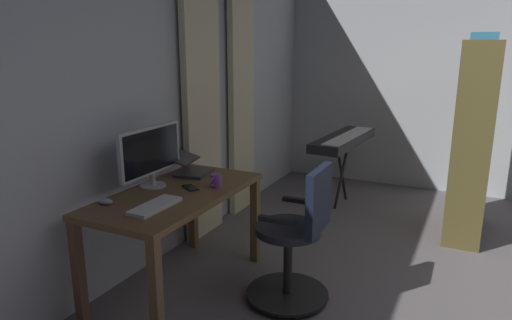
% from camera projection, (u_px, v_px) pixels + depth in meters
% --- Properties ---
extents(back_room_partition, '(5.87, 0.10, 2.80)m').
position_uv_depth(back_room_partition, '(143.00, 84.00, 3.43)').
color(back_room_partition, silver).
rests_on(back_room_partition, ground).
extents(curtain_left_panel, '(0.44, 0.06, 2.38)m').
position_uv_depth(curtain_left_panel, '(241.00, 95.00, 4.60)').
color(curtain_left_panel, beige).
rests_on(curtain_left_panel, ground).
extents(curtain_right_panel, '(0.51, 0.06, 2.38)m').
position_uv_depth(curtain_right_panel, '(202.00, 103.00, 3.97)').
color(curtain_right_panel, beige).
rests_on(curtain_right_panel, ground).
extents(desk, '(1.32, 0.66, 0.72)m').
position_uv_depth(desk, '(176.00, 205.00, 3.14)').
color(desk, brown).
rests_on(desk, ground).
extents(office_chair, '(0.56, 0.56, 0.95)m').
position_uv_depth(office_chair, '(297.00, 240.00, 3.02)').
color(office_chair, black).
rests_on(office_chair, ground).
extents(computer_monitor, '(0.62, 0.18, 0.42)m').
position_uv_depth(computer_monitor, '(151.00, 153.00, 3.17)').
color(computer_monitor, '#B7BCC1').
rests_on(computer_monitor, desk).
extents(computer_keyboard, '(0.37, 0.14, 0.02)m').
position_uv_depth(computer_keyboard, '(155.00, 206.00, 2.81)').
color(computer_keyboard, white).
rests_on(computer_keyboard, desk).
extents(laptop, '(0.35, 0.38, 0.16)m').
position_uv_depth(laptop, '(189.00, 167.00, 3.54)').
color(laptop, '#333338').
rests_on(laptop, desk).
extents(computer_mouse, '(0.06, 0.10, 0.04)m').
position_uv_depth(computer_mouse, '(106.00, 201.00, 2.87)').
color(computer_mouse, '#B7BCC1').
rests_on(computer_mouse, desk).
extents(cell_phone_face_up, '(0.13, 0.16, 0.01)m').
position_uv_depth(cell_phone_face_up, '(191.00, 188.00, 3.19)').
color(cell_phone_face_up, black).
rests_on(cell_phone_face_up, desk).
extents(mug_tea, '(0.12, 0.08, 0.09)m').
position_uv_depth(mug_tea, '(216.00, 181.00, 3.21)').
color(mug_tea, purple).
rests_on(mug_tea, desk).
extents(bookshelf, '(0.95, 0.30, 1.78)m').
position_uv_depth(bookshelf, '(467.00, 138.00, 4.12)').
color(bookshelf, brown).
rests_on(bookshelf, ground).
extents(piano_keyboard, '(1.21, 0.40, 0.77)m').
position_uv_depth(piano_keyboard, '(344.00, 141.00, 4.82)').
color(piano_keyboard, black).
rests_on(piano_keyboard, ground).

